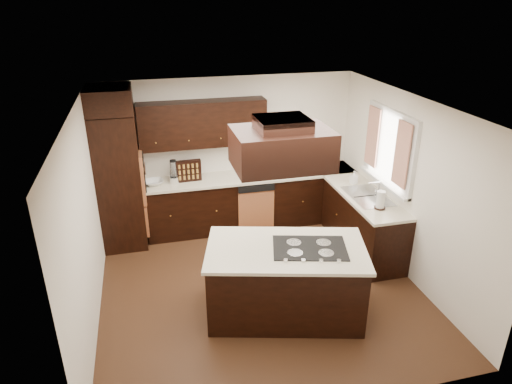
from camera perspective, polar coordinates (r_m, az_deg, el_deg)
floor at (r=6.41m, az=0.44°, el=-11.76°), size 4.20×4.20×0.02m
ceiling at (r=5.35m, az=0.53°, el=10.77°), size 4.20×4.20×0.02m
wall_back at (r=7.68m, az=-3.47°, el=5.03°), size 4.20×0.02×2.50m
wall_front at (r=4.05m, az=8.20°, el=-14.00°), size 4.20×0.02×2.50m
wall_left at (r=5.67m, az=-20.68°, el=-3.64°), size 0.02×4.20×2.50m
wall_right at (r=6.57m, az=18.59°, el=0.47°), size 0.02×4.20×2.50m
oven_column at (r=7.27m, az=-16.70°, el=1.31°), size 0.65×0.75×2.12m
wall_oven_face at (r=7.23m, az=-13.99°, el=2.03°), size 0.05×0.62×0.78m
base_cabinets_back at (r=7.71m, az=-2.64°, el=-1.38°), size 2.93×0.60×0.88m
base_cabinets_right at (r=7.47m, az=12.20°, el=-2.81°), size 0.60×2.40×0.88m
countertop_back at (r=7.51m, az=-2.68°, el=1.75°), size 2.93×0.63×0.04m
countertop_right at (r=7.27m, az=12.41°, el=0.42°), size 0.63×2.40×0.04m
upper_cabinets at (r=7.28m, az=-6.67°, el=8.47°), size 2.00×0.34×0.72m
dishwasher_front at (r=7.52m, az=0.01°, el=-2.38°), size 0.60×0.05×0.72m
window_frame at (r=6.85m, az=16.37°, el=5.28°), size 0.06×1.32×1.12m
window_pane at (r=6.87m, az=16.57°, el=5.29°), size 0.00×1.20×1.00m
curtain_left at (r=6.47m, az=17.76°, el=4.49°), size 0.02×0.34×0.90m
curtain_right at (r=7.16m, az=14.36°, el=6.70°), size 0.02×0.34×0.90m
sink_rim at (r=6.98m, az=13.76°, el=-0.49°), size 0.52×0.84×0.01m
island at (r=5.73m, az=3.68°, el=-11.14°), size 2.03×1.44×0.88m
island_top at (r=5.48m, az=3.80°, el=-7.19°), size 2.11×1.52×0.04m
cooktop at (r=5.49m, az=6.73°, el=-6.95°), size 0.99×0.78×0.01m
range_hood at (r=4.96m, az=3.24°, el=5.48°), size 1.05×0.72×0.42m
hood_duct at (r=4.88m, az=3.32°, el=8.54°), size 0.55×0.50×0.13m
blender_base at (r=7.36m, az=-10.18°, el=1.50°), size 0.15×0.15×0.10m
blender_pitcher at (r=7.29m, az=-10.28°, el=2.81°), size 0.13×0.13×0.26m
spice_rack at (r=7.36m, az=-8.48°, el=2.64°), size 0.42×0.13×0.34m
mixing_bowl at (r=7.36m, az=-12.64°, el=1.17°), size 0.31×0.31×0.07m
soap_bottle at (r=7.36m, az=12.15°, el=1.80°), size 0.12×0.12×0.21m
paper_towel at (r=6.58m, az=15.30°, el=-0.98°), size 0.13×0.13×0.26m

